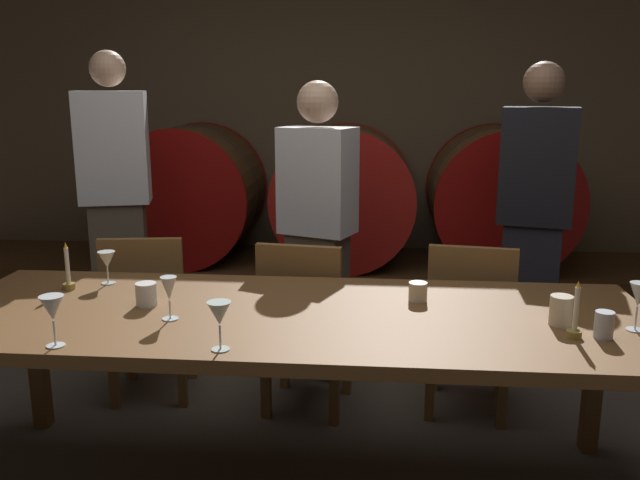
% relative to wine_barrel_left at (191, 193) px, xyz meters
% --- Properties ---
extents(back_wall, '(6.66, 0.24, 2.45)m').
position_rel_wine_barrel_left_xyz_m(back_wall, '(1.09, 0.55, 0.38)').
color(back_wall, brown).
rests_on(back_wall, ground).
extents(barrel_shelf, '(5.99, 0.90, 0.37)m').
position_rel_wine_barrel_left_xyz_m(barrel_shelf, '(1.09, 0.00, -0.66)').
color(barrel_shelf, '#4C2D16').
rests_on(barrel_shelf, ground).
extents(wine_barrel_left, '(0.97, 0.80, 0.97)m').
position_rel_wine_barrel_left_xyz_m(wine_barrel_left, '(0.00, 0.00, 0.00)').
color(wine_barrel_left, '#513319').
rests_on(wine_barrel_left, barrel_shelf).
extents(wine_barrel_center, '(0.97, 0.80, 0.97)m').
position_rel_wine_barrel_left_xyz_m(wine_barrel_center, '(1.10, 0.00, 0.00)').
color(wine_barrel_center, brown).
rests_on(wine_barrel_center, barrel_shelf).
extents(wine_barrel_right, '(0.97, 0.80, 0.97)m').
position_rel_wine_barrel_left_xyz_m(wine_barrel_right, '(2.17, 0.00, 0.00)').
color(wine_barrel_right, brown).
rests_on(wine_barrel_right, barrel_shelf).
extents(dining_table, '(2.69, 0.95, 0.76)m').
position_rel_wine_barrel_left_xyz_m(dining_table, '(1.02, -2.24, -0.15)').
color(dining_table, brown).
rests_on(dining_table, ground).
extents(chair_left, '(0.45, 0.45, 0.88)m').
position_rel_wine_barrel_left_xyz_m(chair_left, '(0.19, -1.50, -0.36)').
color(chair_left, brown).
rests_on(chair_left, ground).
extents(chair_center, '(0.45, 0.45, 0.88)m').
position_rel_wine_barrel_left_xyz_m(chair_center, '(0.99, -1.57, -0.36)').
color(chair_center, brown).
rests_on(chair_center, ground).
extents(chair_right, '(0.45, 0.45, 0.88)m').
position_rel_wine_barrel_left_xyz_m(chair_right, '(1.78, -1.53, -0.36)').
color(chair_right, brown).
rests_on(chair_right, ground).
extents(guest_left, '(0.43, 0.33, 1.78)m').
position_rel_wine_barrel_left_xyz_m(guest_left, '(-0.15, -0.99, 0.07)').
color(guest_left, brown).
rests_on(guest_left, ground).
extents(guest_center, '(0.44, 0.36, 1.62)m').
position_rel_wine_barrel_left_xyz_m(guest_center, '(1.01, -1.10, -0.01)').
color(guest_center, brown).
rests_on(guest_center, ground).
extents(guest_right, '(0.43, 0.33, 1.72)m').
position_rel_wine_barrel_left_xyz_m(guest_right, '(2.17, -1.01, 0.04)').
color(guest_right, black).
rests_on(guest_right, ground).
extents(candle_left, '(0.05, 0.05, 0.20)m').
position_rel_wine_barrel_left_xyz_m(candle_left, '(0.05, -2.03, -0.03)').
color(candle_left, olive).
rests_on(candle_left, dining_table).
extents(candle_right, '(0.05, 0.05, 0.20)m').
position_rel_wine_barrel_left_xyz_m(candle_right, '(2.01, -2.41, -0.03)').
color(candle_right, olive).
rests_on(candle_right, dining_table).
extents(wine_glass_far_left, '(0.07, 0.07, 0.14)m').
position_rel_wine_barrel_left_xyz_m(wine_glass_far_left, '(0.18, -1.94, 0.01)').
color(wine_glass_far_left, silver).
rests_on(wine_glass_far_left, dining_table).
extents(wine_glass_left, '(0.08, 0.08, 0.17)m').
position_rel_wine_barrel_left_xyz_m(wine_glass_left, '(0.29, -2.64, 0.04)').
color(wine_glass_left, white).
rests_on(wine_glass_left, dining_table).
extents(wine_glass_center, '(0.06, 0.06, 0.16)m').
position_rel_wine_barrel_left_xyz_m(wine_glass_center, '(0.58, -2.36, 0.02)').
color(wine_glass_center, white).
rests_on(wine_glass_center, dining_table).
extents(wine_glass_right, '(0.08, 0.08, 0.16)m').
position_rel_wine_barrel_left_xyz_m(wine_glass_right, '(0.83, -2.63, 0.03)').
color(wine_glass_right, silver).
rests_on(wine_glass_right, dining_table).
extents(wine_glass_far_right, '(0.06, 0.06, 0.17)m').
position_rel_wine_barrel_left_xyz_m(wine_glass_far_right, '(2.24, -2.32, 0.04)').
color(wine_glass_far_right, white).
rests_on(wine_glass_far_right, dining_table).
extents(cup_far_left, '(0.08, 0.08, 0.09)m').
position_rel_wine_barrel_left_xyz_m(cup_far_left, '(0.44, -2.21, -0.04)').
color(cup_far_left, white).
rests_on(cup_far_left, dining_table).
extents(cup_center_left, '(0.07, 0.07, 0.08)m').
position_rel_wine_barrel_left_xyz_m(cup_center_left, '(1.50, -2.06, -0.05)').
color(cup_center_left, beige).
rests_on(cup_center_left, dining_table).
extents(cup_center_right, '(0.08, 0.08, 0.11)m').
position_rel_wine_barrel_left_xyz_m(cup_center_right, '(1.99, -2.29, -0.03)').
color(cup_center_right, beige).
rests_on(cup_center_right, dining_table).
extents(cup_far_right, '(0.06, 0.06, 0.09)m').
position_rel_wine_barrel_left_xyz_m(cup_far_right, '(2.10, -2.41, -0.04)').
color(cup_far_right, silver).
rests_on(cup_far_right, dining_table).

